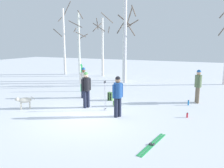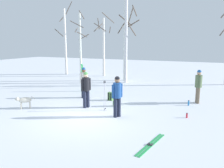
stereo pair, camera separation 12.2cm
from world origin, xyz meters
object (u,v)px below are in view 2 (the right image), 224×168
Objects in this scene: backpack_0 at (116,102)px; water_bottle_1 at (189,103)px; person_1 at (86,87)px; birch_tree_4 at (126,41)px; birch_tree_2 at (104,44)px; dog at (24,100)px; person_0 at (117,94)px; birch_tree_0 at (65,40)px; backpack_1 at (111,96)px; water_bottle_0 at (187,115)px; person_2 at (198,84)px; birch_tree_1 at (80,43)px; ski_pair_lying_0 at (151,144)px; person_3 at (84,80)px; ski_poles_0 at (105,95)px; birch_tree_3 at (126,39)px; ski_pair_planted_0 at (82,78)px.

backpack_0 is 3.58m from water_bottle_1.
birch_tree_4 is (-0.68, 7.04, 2.15)m from person_1.
dog is at bearing -83.62° from birch_tree_2.
backpack_0 is (-0.66, 1.42, -0.77)m from person_0.
birch_tree_0 reaches higher than birch_tree_4.
backpack_1 is at bearing 127.89° from backpack_0.
birch_tree_4 is (-2.55, 7.68, 2.15)m from person_0.
person_2 is at bearing 84.88° from water_bottle_0.
backpack_0 is at bearing 173.96° from water_bottle_0.
person_2 reaches higher than dog.
birch_tree_1 reaches higher than backpack_0.
water_bottle_1 is at bearing 83.03° from ski_pair_lying_0.
person_2 and person_3 have the same top height.
birch_tree_0 is at bearing 144.81° from water_bottle_0.
person_3 reaches higher than water_bottle_0.
dog is (-2.56, -1.35, -0.59)m from person_1.
person_3 is 1.25× the size of ski_poles_0.
person_3 is at bearing 63.57° from dog.
backpack_0 is 8.11m from birch_tree_3.
birch_tree_0 is (-7.67, 9.03, 2.27)m from person_1.
person_3 is at bearing 142.80° from person_0.
dog is 1.59× the size of backpack_0.
birch_tree_2 is at bearing 111.76° from person_1.
birch_tree_2 reaches higher than person_1.
birch_tree_1 is (-6.77, 7.80, 2.83)m from backpack_1.
ski_pair_planted_0 is 8.16m from ski_pair_lying_0.
ski_poles_0 is 10.84m from birch_tree_2.
birch_tree_2 is at bearing 116.68° from ski_poles_0.
person_2 is at bearing 30.86° from dog.
person_1 is 2.44× the size of dog.
person_3 is 0.95× the size of ski_pair_lying_0.
birch_tree_1 is (-10.81, 9.07, 2.95)m from water_bottle_0.
birch_tree_3 is at bearing 107.63° from backpack_0.
birch_tree_3 is at bearing 113.37° from birch_tree_4.
person_2 is 13.99m from birch_tree_0.
ski_pair_lying_0 is at bearing -52.33° from backpack_1.
backpack_1 is at bearing 127.67° from ski_pair_lying_0.
birch_tree_3 is (-5.59, 7.48, 3.24)m from water_bottle_0.
ski_pair_lying_0 is 6.76× the size of water_bottle_1.
ski_pair_planted_0 is (0.48, 4.33, 0.48)m from dog.
ski_pair_planted_0 is 5.61m from birch_tree_3.
backpack_1 is at bearing -49.03° from birch_tree_1.
person_2 is 6.04m from person_3.
person_0 is at bearing -33.89° from ski_poles_0.
dog is (-4.43, -0.70, -0.59)m from person_0.
birch_tree_4 reaches higher than person_3.
ski_pair_planted_0 is 8.57m from birch_tree_0.
birch_tree_0 is 1.12× the size of birch_tree_4.
water_bottle_0 is at bearing -86.44° from water_bottle_1.
person_1 is at bearing 176.26° from ski_poles_0.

